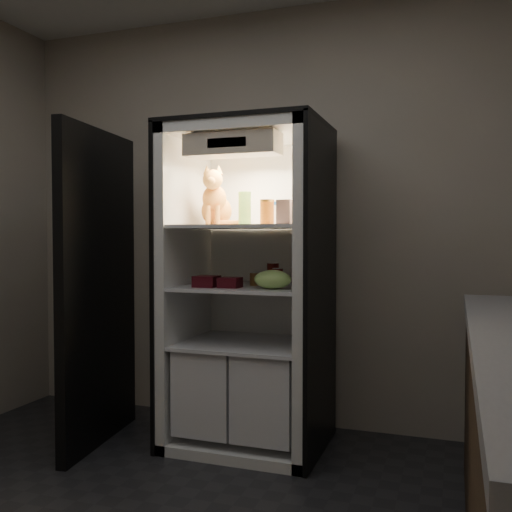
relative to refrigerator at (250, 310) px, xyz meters
The scene contains 16 objects.
room_shell 1.61m from the refrigerator, 90.00° to the right, with size 3.60×3.60×3.60m.
refrigerator is the anchor object (origin of this frame).
fridge_door 0.90m from the refrigerator, 160.17° to the right, with size 0.17×0.87×1.85m.
tabby_cat 0.67m from the refrigerator, behind, with size 0.32×0.35×0.36m.
parmesan_shaker 0.60m from the refrigerator, 138.91° to the right, with size 0.08×0.08×0.20m.
mayo_tub 0.58m from the refrigerator, 36.72° to the left, with size 0.10×0.10×0.14m.
salsa_jar 0.60m from the refrigerator, 39.04° to the right, with size 0.08×0.08×0.14m.
pepper_jar 0.67m from the refrigerator, 11.58° to the left, with size 0.11×0.11×0.19m.
cream_carton 0.69m from the refrigerator, 42.09° to the right, with size 0.07×0.07×0.13m, color white.
soda_can_a 0.25m from the refrigerator, 16.19° to the left, with size 0.07×0.07×0.13m.
soda_can_b 0.38m from the refrigerator, 14.97° to the right, with size 0.06×0.06×0.11m.
soda_can_c 0.33m from the refrigerator, 34.07° to the right, with size 0.06×0.06×0.11m.
condiment_jar 0.20m from the refrigerator, 42.84° to the right, with size 0.06×0.06×0.08m.
grape_bag 0.36m from the refrigerator, 45.71° to the right, with size 0.21×0.15×0.10m, color #95C35B.
berry_box_left 0.34m from the refrigerator, 128.17° to the right, with size 0.13×0.13×0.06m, color #4D0C15.
berry_box_right 0.28m from the refrigerator, 100.28° to the right, with size 0.11×0.11×0.06m, color #4D0C15.
Camera 1 is at (1.15, -1.77, 1.23)m, focal length 40.00 mm.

